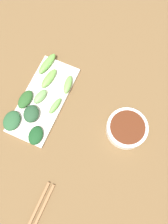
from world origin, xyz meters
TOP-DOWN VIEW (x-y plane):
  - tabletop at (0.00, 0.00)m, footprint 2.10×2.10m
  - sauce_bowl at (-0.17, -0.02)m, footprint 0.14×0.14m
  - serving_plate at (0.13, -0.00)m, footprint 0.14×0.32m
  - broccoli_stalk_0 at (0.14, -0.00)m, footprint 0.04×0.07m
  - broccoli_leafy_1 at (0.19, 0.03)m, footprint 0.04×0.07m
  - broccoli_stalk_2 at (0.08, -0.08)m, footprint 0.04×0.07m
  - broccoli_stalk_3 at (0.08, 0.01)m, footprint 0.03×0.07m
  - broccoli_leafy_4 at (0.14, 0.07)m, footprint 0.07×0.08m
  - broccoli_stalk_5 at (0.18, -0.13)m, footprint 0.04×0.10m
  - broccoli_leafy_6 at (0.19, 0.12)m, footprint 0.07×0.08m
  - broccoli_stalk_7 at (0.15, -0.08)m, footprint 0.04×0.09m
  - broccoli_leafy_8 at (0.10, 0.13)m, footprint 0.06×0.07m
  - chopsticks at (-0.02, 0.36)m, footprint 0.03×0.23m

SIDE VIEW (x-z plane):
  - tabletop at x=0.00m, z-range 0.00..0.02m
  - chopsticks at x=-0.02m, z-range 0.02..0.03m
  - serving_plate at x=0.13m, z-range 0.02..0.03m
  - broccoli_leafy_1 at x=0.19m, z-range 0.03..0.05m
  - sauce_bowl at x=-0.17m, z-range 0.02..0.06m
  - broccoli_leafy_8 at x=0.10m, z-range 0.03..0.05m
  - broccoli_stalk_3 at x=0.08m, z-range 0.03..0.05m
  - broccoli_leafy_6 at x=0.19m, z-range 0.03..0.05m
  - broccoli_stalk_7 at x=0.15m, z-range 0.03..0.05m
  - broccoli_stalk_2 at x=0.08m, z-range 0.03..0.05m
  - broccoli_stalk_5 at x=0.18m, z-range 0.03..0.05m
  - broccoli_stalk_0 at x=0.14m, z-range 0.03..0.06m
  - broccoli_leafy_4 at x=0.14m, z-range 0.03..0.06m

